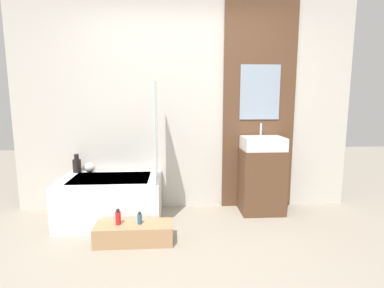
{
  "coord_description": "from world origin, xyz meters",
  "views": [
    {
      "loc": [
        -0.15,
        -2.19,
        1.41
      ],
      "look_at": [
        0.03,
        0.69,
        0.96
      ],
      "focal_mm": 28.0,
      "sensor_mm": 36.0,
      "label": 1
    }
  ],
  "objects_px": {
    "bathtub": "(112,199)",
    "wooden_step_bench": "(134,233)",
    "bottle_soap_primary": "(118,218)",
    "bottle_soap_secondary": "(140,219)",
    "sink": "(263,143)",
    "vase_tall_dark": "(77,165)",
    "vase_round_light": "(90,167)"
  },
  "relations": [
    {
      "from": "vase_tall_dark",
      "to": "bottle_soap_secondary",
      "type": "distance_m",
      "value": 1.24
    },
    {
      "from": "vase_tall_dark",
      "to": "bottle_soap_secondary",
      "type": "xyz_separation_m",
      "value": [
        0.84,
        -0.84,
        -0.35
      ]
    },
    {
      "from": "bottle_soap_primary",
      "to": "bottle_soap_secondary",
      "type": "distance_m",
      "value": 0.21
    },
    {
      "from": "bathtub",
      "to": "vase_tall_dark",
      "type": "height_order",
      "value": "vase_tall_dark"
    },
    {
      "from": "vase_tall_dark",
      "to": "bottle_soap_primary",
      "type": "xyz_separation_m",
      "value": [
        0.63,
        -0.84,
        -0.34
      ]
    },
    {
      "from": "wooden_step_bench",
      "to": "vase_tall_dark",
      "type": "height_order",
      "value": "vase_tall_dark"
    },
    {
      "from": "bathtub",
      "to": "wooden_step_bench",
      "type": "xyz_separation_m",
      "value": [
        0.32,
        -0.56,
        -0.16
      ]
    },
    {
      "from": "bottle_soap_primary",
      "to": "sink",
      "type": "bearing_deg",
      "value": 23.88
    },
    {
      "from": "vase_round_light",
      "to": "bottle_soap_secondary",
      "type": "distance_m",
      "value": 1.12
    },
    {
      "from": "bottle_soap_primary",
      "to": "bottle_soap_secondary",
      "type": "bearing_deg",
      "value": -0.0
    },
    {
      "from": "bathtub",
      "to": "wooden_step_bench",
      "type": "height_order",
      "value": "bathtub"
    },
    {
      "from": "sink",
      "to": "bottle_soap_secondary",
      "type": "distance_m",
      "value": 1.7
    },
    {
      "from": "bottle_soap_primary",
      "to": "bottle_soap_secondary",
      "type": "height_order",
      "value": "bottle_soap_primary"
    },
    {
      "from": "sink",
      "to": "bottle_soap_primary",
      "type": "relative_size",
      "value": 3.2
    },
    {
      "from": "wooden_step_bench",
      "to": "vase_round_light",
      "type": "bearing_deg",
      "value": 127.15
    },
    {
      "from": "wooden_step_bench",
      "to": "sink",
      "type": "bearing_deg",
      "value": 26.01
    },
    {
      "from": "vase_tall_dark",
      "to": "vase_round_light",
      "type": "relative_size",
      "value": 1.84
    },
    {
      "from": "vase_round_light",
      "to": "bottle_soap_primary",
      "type": "bearing_deg",
      "value": -60.04
    },
    {
      "from": "bathtub",
      "to": "bottle_soap_primary",
      "type": "xyz_separation_m",
      "value": [
        0.17,
        -0.56,
        0.0
      ]
    },
    {
      "from": "bathtub",
      "to": "bottle_soap_secondary",
      "type": "xyz_separation_m",
      "value": [
        0.38,
        -0.56,
        -0.01
      ]
    },
    {
      "from": "wooden_step_bench",
      "to": "sink",
      "type": "distance_m",
      "value": 1.8
    },
    {
      "from": "bathtub",
      "to": "vase_tall_dark",
      "type": "xyz_separation_m",
      "value": [
        -0.46,
        0.28,
        0.34
      ]
    },
    {
      "from": "vase_round_light",
      "to": "bottle_soap_secondary",
      "type": "height_order",
      "value": "vase_round_light"
    },
    {
      "from": "vase_round_light",
      "to": "bottle_soap_secondary",
      "type": "relative_size",
      "value": 1.02
    },
    {
      "from": "wooden_step_bench",
      "to": "bottle_soap_secondary",
      "type": "relative_size",
      "value": 6.29
    },
    {
      "from": "bottle_soap_primary",
      "to": "bottle_soap_secondary",
      "type": "xyz_separation_m",
      "value": [
        0.21,
        -0.0,
        -0.02
      ]
    },
    {
      "from": "bathtub",
      "to": "wooden_step_bench",
      "type": "bearing_deg",
      "value": -59.77
    },
    {
      "from": "vase_tall_dark",
      "to": "vase_round_light",
      "type": "bearing_deg",
      "value": -4.17
    },
    {
      "from": "bathtub",
      "to": "vase_round_light",
      "type": "bearing_deg",
      "value": 138.09
    },
    {
      "from": "bathtub",
      "to": "sink",
      "type": "bearing_deg",
      "value": 5.11
    },
    {
      "from": "vase_tall_dark",
      "to": "sink",
      "type": "bearing_deg",
      "value": -3.14
    },
    {
      "from": "vase_tall_dark",
      "to": "vase_round_light",
      "type": "distance_m",
      "value": 0.16
    }
  ]
}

